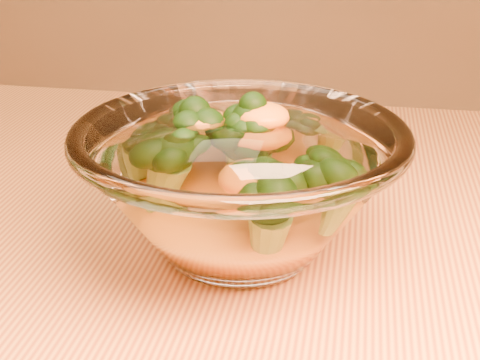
% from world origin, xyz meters
% --- Properties ---
extents(glass_bowl, '(0.24, 0.24, 0.11)m').
position_xyz_m(glass_bowl, '(0.04, 0.02, 0.81)').
color(glass_bowl, white).
rests_on(glass_bowl, table).
extents(cheese_sauce, '(0.12, 0.12, 0.03)m').
position_xyz_m(cheese_sauce, '(0.04, 0.02, 0.78)').
color(cheese_sauce, orange).
rests_on(cheese_sauce, glass_bowl).
extents(broccoli_heap, '(0.16, 0.15, 0.08)m').
position_xyz_m(broccoli_heap, '(0.04, 0.03, 0.82)').
color(broccoli_heap, black).
rests_on(broccoli_heap, cheese_sauce).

